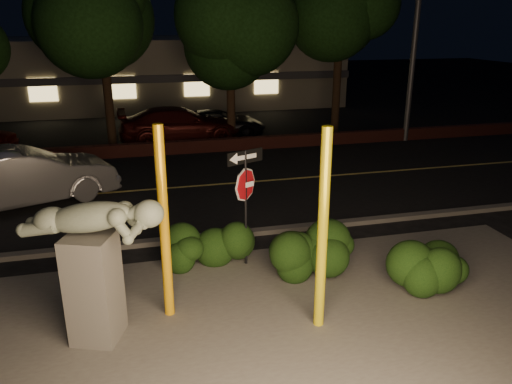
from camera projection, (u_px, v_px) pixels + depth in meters
ground at (181, 162)px, 18.56m from camera, size 90.00×90.00×0.00m
patio at (248, 330)px, 8.47m from camera, size 14.00×6.00×0.02m
road at (191, 187)px, 15.81m from camera, size 80.00×8.00×0.01m
lane_marking at (190, 186)px, 15.80m from camera, size 80.00×0.12×0.00m
curb at (211, 236)px, 12.03m from camera, size 80.00×0.25×0.12m
brick_wall at (177, 147)px, 19.67m from camera, size 40.00×0.35×0.50m
parking_lot at (166, 126)px, 24.98m from camera, size 40.00×12.00×0.01m
building at (155, 70)px, 31.66m from camera, size 22.00×10.20×4.00m
tree_far_c at (229, 3)px, 19.86m from camera, size 4.80×4.80×7.84m
tree_far_d at (341, 10)px, 21.55m from camera, size 4.40×4.40×7.42m
yellow_pole_left at (164, 225)px, 8.40m from camera, size 0.17×0.17×3.46m
yellow_pole_right at (323, 232)px, 8.08m from camera, size 0.17×0.17×3.49m
signpost at (246, 185)px, 10.21m from camera, size 0.80×0.35×2.53m
sculpture at (93, 255)px, 7.80m from camera, size 2.27×1.35×2.47m
hedge_center at (208, 243)px, 10.61m from camera, size 2.04×1.04×1.04m
hedge_right at (311, 247)px, 10.17m from camera, size 2.02×1.32×1.23m
hedge_far_right at (428, 263)px, 9.67m from camera, size 1.81×1.52×1.08m
silver_sedan at (24, 177)px, 14.05m from camera, size 5.28×3.46×1.64m
parked_car_darkred at (180, 125)px, 21.46m from camera, size 5.23×2.28×1.50m
parked_car_dark at (219, 123)px, 22.59m from camera, size 4.47×2.60×1.17m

